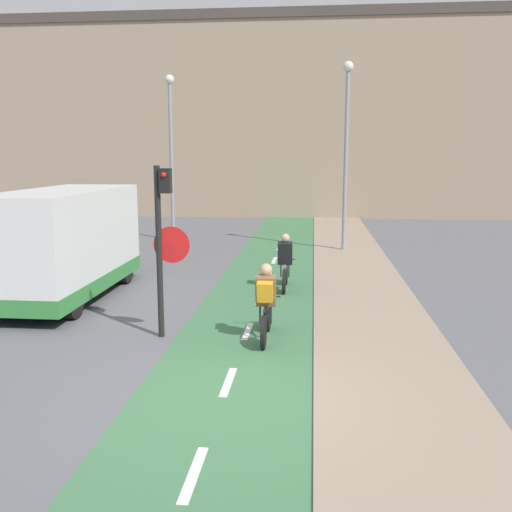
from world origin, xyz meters
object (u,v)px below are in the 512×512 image
object	(u,v)px
street_lamp_sidewalk	(346,137)
traffic_light_pole	(163,233)
cyclist_far	(285,264)
street_lamp_far	(171,140)
cyclist_near	(266,304)
van	(65,246)

from	to	relation	value
street_lamp_sidewalk	traffic_light_pole	bearing A→B (deg)	-110.47
cyclist_far	street_lamp_far	bearing A→B (deg)	121.17
cyclist_near	traffic_light_pole	bearing A→B (deg)	178.96
cyclist_near	van	size ratio (longest dim) A/B	0.32
traffic_light_pole	cyclist_far	world-z (taller)	traffic_light_pole
street_lamp_far	van	size ratio (longest dim) A/B	1.23
street_lamp_far	cyclist_near	distance (m)	13.38
street_lamp_sidewalk	cyclist_near	distance (m)	10.89
street_lamp_far	cyclist_far	xyz separation A→B (m)	(4.86, -8.04, -3.27)
traffic_light_pole	cyclist_near	distance (m)	2.27
cyclist_far	traffic_light_pole	bearing A→B (deg)	-116.69
cyclist_near	street_lamp_far	bearing A→B (deg)	111.28
cyclist_near	van	distance (m)	5.66
street_lamp_sidewalk	cyclist_far	world-z (taller)	street_lamp_sidewalk
cyclist_far	cyclist_near	bearing A→B (deg)	-92.08
street_lamp_far	street_lamp_sidewalk	bearing A→B (deg)	-15.92
street_lamp_far	street_lamp_sidewalk	size ratio (longest dim) A/B	0.98
van	cyclist_near	bearing A→B (deg)	-28.43
street_lamp_sidewalk	van	world-z (taller)	street_lamp_sidewalk
traffic_light_pole	van	size ratio (longest dim) A/B	0.61
van	street_lamp_sidewalk	bearing A→B (deg)	47.59
street_lamp_sidewalk	cyclist_near	size ratio (longest dim) A/B	3.89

